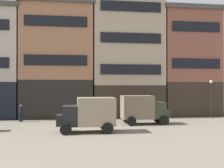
{
  "coord_description": "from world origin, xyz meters",
  "views": [
    {
      "loc": [
        -0.95,
        -21.59,
        3.5
      ],
      "look_at": [
        2.19,
        1.95,
        3.68
      ],
      "focal_mm": 42.38,
      "sensor_mm": 36.0,
      "label": 1
    }
  ],
  "objects_px": {
    "delivery_truck_far": "(143,109)",
    "streetlamp_curbside": "(211,94)",
    "delivery_truck_near": "(88,113)",
    "pedestrian_officer": "(21,112)",
    "fire_hydrant_curbside": "(93,116)"
  },
  "relations": [
    {
      "from": "delivery_truck_far",
      "to": "pedestrian_officer",
      "type": "relative_size",
      "value": 2.43
    },
    {
      "from": "streetlamp_curbside",
      "to": "pedestrian_officer",
      "type": "bearing_deg",
      "value": -178.4
    },
    {
      "from": "delivery_truck_near",
      "to": "streetlamp_curbside",
      "type": "bearing_deg",
      "value": 27.94
    },
    {
      "from": "delivery_truck_far",
      "to": "delivery_truck_near",
      "type": "bearing_deg",
      "value": -145.16
    },
    {
      "from": "delivery_truck_far",
      "to": "streetlamp_curbside",
      "type": "bearing_deg",
      "value": 23.28
    },
    {
      "from": "delivery_truck_near",
      "to": "delivery_truck_far",
      "type": "distance_m",
      "value": 6.31
    },
    {
      "from": "delivery_truck_far",
      "to": "streetlamp_curbside",
      "type": "distance_m",
      "value": 9.41
    },
    {
      "from": "delivery_truck_near",
      "to": "fire_hydrant_curbside",
      "type": "xyz_separation_m",
      "value": [
        0.74,
        7.11,
        -1.0
      ]
    },
    {
      "from": "pedestrian_officer",
      "to": "fire_hydrant_curbside",
      "type": "bearing_deg",
      "value": 3.1
    },
    {
      "from": "delivery_truck_far",
      "to": "pedestrian_officer",
      "type": "distance_m",
      "value": 11.89
    },
    {
      "from": "pedestrian_officer",
      "to": "delivery_truck_far",
      "type": "bearing_deg",
      "value": -15.26
    },
    {
      "from": "delivery_truck_near",
      "to": "pedestrian_officer",
      "type": "relative_size",
      "value": 2.44
    },
    {
      "from": "fire_hydrant_curbside",
      "to": "delivery_truck_near",
      "type": "bearing_deg",
      "value": -95.93
    },
    {
      "from": "delivery_truck_near",
      "to": "streetlamp_curbside",
      "type": "height_order",
      "value": "streetlamp_curbside"
    },
    {
      "from": "delivery_truck_far",
      "to": "fire_hydrant_curbside",
      "type": "relative_size",
      "value": 5.26
    }
  ]
}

